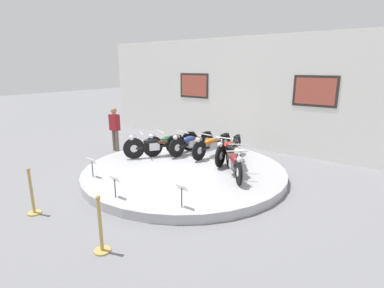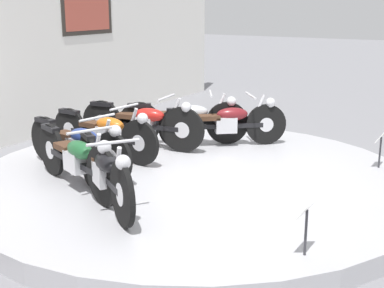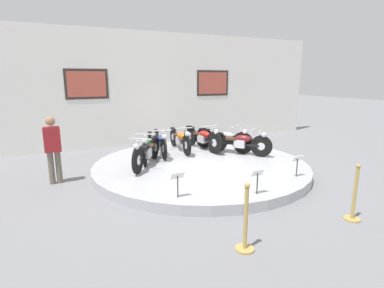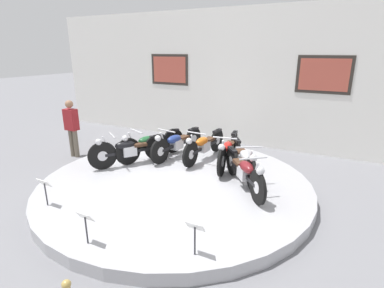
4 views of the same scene
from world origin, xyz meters
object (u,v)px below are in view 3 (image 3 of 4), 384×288
motorcycle_silver (224,138)px  motorcycle_maroon (240,142)px  info_placard_front_right (297,161)px  visitor_standing (53,147)px  motorcycle_orange (180,139)px  motorcycle_blue (160,142)px  motorcycle_black (146,151)px  motorcycle_green (147,146)px  stanchion_post_left_of_entry (245,228)px  info_placard_front_left (178,179)px  motorcycle_red (203,137)px  stanchion_post_right_of_entry (354,201)px  info_placard_front_centre (258,176)px

motorcycle_silver → motorcycle_maroon: motorcycle_silver is taller
motorcycle_maroon → info_placard_front_right: bearing=-88.8°
motorcycle_silver → visitor_standing: visitor_standing is taller
motorcycle_orange → visitor_standing: 3.70m
motorcycle_blue → motorcycle_orange: 0.72m
motorcycle_black → motorcycle_green: (0.20, 0.58, -0.00)m
visitor_standing → stanchion_post_left_of_entry: size_ratio=1.55×
motorcycle_green → info_placard_front_left: 2.86m
motorcycle_blue → motorcycle_red: (1.40, 0.00, 0.02)m
info_placard_front_left → motorcycle_maroon: bearing=38.0°
motorcycle_red → info_placard_front_left: bearing=-123.6°
stanchion_post_left_of_entry → motorcycle_red: bearing=69.9°
motorcycle_orange → info_placard_front_left: 3.73m
motorcycle_blue → stanchion_post_right_of_entry: stanchion_post_right_of_entry is taller
motorcycle_blue → motorcycle_silver: size_ratio=1.13×
motorcycle_silver → visitor_standing: bearing=-175.9°
motorcycle_black → motorcycle_green: bearing=71.0°
motorcycle_green → motorcycle_red: motorcycle_red is taller
motorcycle_orange → motorcycle_silver: size_ratio=1.13×
motorcycle_silver → motorcycle_maroon: 0.62m
motorcycle_red → motorcycle_maroon: (0.73, -1.01, -0.02)m
info_placard_front_left → info_placard_front_centre: (1.47, -0.48, 0.00)m
motorcycle_black → info_placard_front_left: 2.27m
motorcycle_maroon → stanchion_post_right_of_entry: size_ratio=1.52×
motorcycle_black → info_placard_front_left: size_ratio=3.28×
motorcycle_maroon → stanchion_post_right_of_entry: (-0.29, -4.00, -0.26)m
motorcycle_maroon → motorcycle_green: bearing=167.6°
motorcycle_maroon → motorcycle_black: bearing=-180.0°
info_placard_front_centre → stanchion_post_left_of_entry: 1.70m
motorcycle_red → info_placard_front_left: (-2.17, -3.28, -0.03)m
motorcycle_maroon → info_placard_front_right: motorcycle_maroon is taller
motorcycle_black → info_placard_front_right: bearing=-38.0°
info_placard_front_centre → stanchion_post_right_of_entry: 1.70m
motorcycle_orange → motorcycle_maroon: 1.84m
motorcycle_black → info_placard_front_centre: 3.10m
motorcycle_green → motorcycle_blue: bearing=39.3°
motorcycle_silver → motorcycle_orange: bearing=154.8°
motorcycle_red → stanchion_post_left_of_entry: motorcycle_red is taller
motorcycle_black → stanchion_post_left_of_entry: (0.29, -4.00, -0.27)m
motorcycle_blue → motorcycle_red: 1.40m
motorcycle_green → stanchion_post_left_of_entry: size_ratio=1.84×
motorcycle_red → motorcycle_maroon: motorcycle_red is taller
motorcycle_blue → motorcycle_silver: 1.97m
info_placard_front_centre → info_placard_front_right: size_ratio=1.00×
visitor_standing → info_placard_front_right: bearing=-26.4°
motorcycle_silver → motorcycle_green: bearing=-179.9°
motorcycle_silver → motorcycle_red: bearing=141.1°
motorcycle_orange → motorcycle_maroon: same height
info_placard_front_left → visitor_standing: size_ratio=0.32×
motorcycle_green → visitor_standing: size_ratio=1.19×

